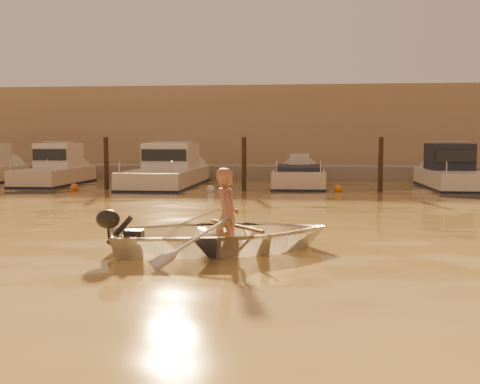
# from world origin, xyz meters

# --- Properties ---
(ground_plane) EXTENTS (160.00, 160.00, 0.00)m
(ground_plane) POSITION_xyz_m (0.00, 0.00, 0.00)
(ground_plane) COLOR olive
(ground_plane) RESTS_ON ground
(dinghy) EXTENTS (4.51, 3.83, 0.79)m
(dinghy) POSITION_xyz_m (0.64, 1.63, 0.28)
(dinghy) COLOR silver
(dinghy) RESTS_ON ground_plane
(person) EXTENTS (0.59, 0.73, 1.72)m
(person) POSITION_xyz_m (0.74, 1.67, 0.56)
(person) COLOR #9A5E4D
(person) RESTS_ON dinghy
(outboard_motor) EXTENTS (0.98, 0.67, 0.70)m
(outboard_motor) POSITION_xyz_m (-0.77, 1.14, 0.28)
(outboard_motor) COLOR black
(outboard_motor) RESTS_ON dinghy
(oar_port) EXTENTS (1.14, 1.83, 0.13)m
(oar_port) POSITION_xyz_m (0.88, 1.72, 0.42)
(oar_port) COLOR brown
(oar_port) RESTS_ON dinghy
(oar_starboard) EXTENTS (0.40, 2.08, 0.13)m
(oar_starboard) POSITION_xyz_m (0.69, 1.65, 0.42)
(oar_starboard) COLOR brown
(oar_starboard) RESTS_ON dinghy
(moored_boat_1) EXTENTS (1.89, 5.75, 1.75)m
(moored_boat_1) POSITION_xyz_m (-8.52, 16.00, 0.62)
(moored_boat_1) COLOR beige
(moored_boat_1) RESTS_ON ground_plane
(moored_boat_2) EXTENTS (2.43, 8.08, 1.75)m
(moored_boat_2) POSITION_xyz_m (-3.61, 16.00, 0.62)
(moored_boat_2) COLOR beige
(moored_boat_2) RESTS_ON ground_plane
(moored_boat_3) EXTENTS (2.01, 5.82, 0.95)m
(moored_boat_3) POSITION_xyz_m (1.83, 16.00, 0.22)
(moored_boat_3) COLOR beige
(moored_boat_3) RESTS_ON ground_plane
(moored_boat_4) EXTENTS (2.00, 6.26, 1.75)m
(moored_boat_4) POSITION_xyz_m (7.84, 16.00, 0.62)
(moored_boat_4) COLOR silver
(moored_boat_4) RESTS_ON ground_plane
(piling_1) EXTENTS (0.18, 0.18, 2.20)m
(piling_1) POSITION_xyz_m (-5.50, 13.80, 0.90)
(piling_1) COLOR #2D2319
(piling_1) RESTS_ON ground_plane
(piling_2) EXTENTS (0.18, 0.18, 2.20)m
(piling_2) POSITION_xyz_m (-0.20, 13.80, 0.90)
(piling_2) COLOR #2D2319
(piling_2) RESTS_ON ground_plane
(piling_3) EXTENTS (0.18, 0.18, 2.20)m
(piling_3) POSITION_xyz_m (4.80, 13.80, 0.90)
(piling_3) COLOR #2D2319
(piling_3) RESTS_ON ground_plane
(fender_b) EXTENTS (0.30, 0.30, 0.30)m
(fender_b) POSITION_xyz_m (-6.62, 13.37, 0.10)
(fender_b) COLOR orange
(fender_b) RESTS_ON ground_plane
(fender_c) EXTENTS (0.30, 0.30, 0.30)m
(fender_c) POSITION_xyz_m (-1.35, 13.14, 0.10)
(fender_c) COLOR white
(fender_c) RESTS_ON ground_plane
(fender_d) EXTENTS (0.30, 0.30, 0.30)m
(fender_d) POSITION_xyz_m (3.28, 13.71, 0.10)
(fender_d) COLOR orange
(fender_d) RESTS_ON ground_plane
(quay) EXTENTS (52.00, 4.00, 1.00)m
(quay) POSITION_xyz_m (0.00, 21.50, 0.15)
(quay) COLOR gray
(quay) RESTS_ON ground_plane
(waterfront_building) EXTENTS (46.00, 7.00, 4.80)m
(waterfront_building) POSITION_xyz_m (0.00, 27.00, 2.40)
(waterfront_building) COLOR #9E8466
(waterfront_building) RESTS_ON quay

